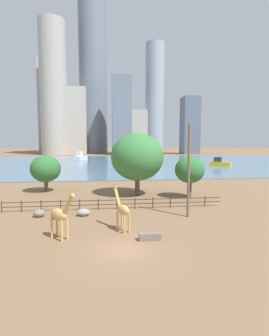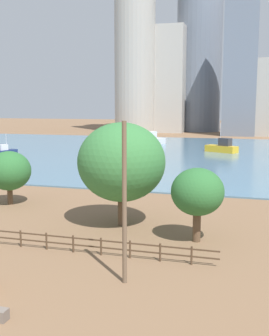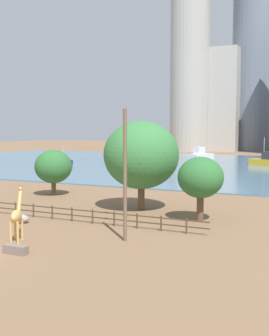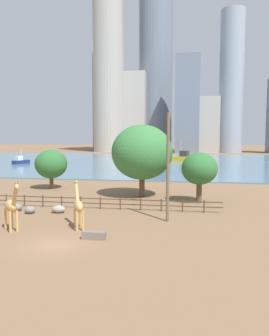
# 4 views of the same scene
# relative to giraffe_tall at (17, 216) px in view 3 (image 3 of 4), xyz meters

# --- Properties ---
(ground_plane) EXTENTS (400.00, 400.00, 0.00)m
(ground_plane) POSITION_rel_giraffe_tall_xyz_m (-0.33, 75.59, -1.95)
(ground_plane) COLOR brown
(harbor_water) EXTENTS (180.00, 86.00, 0.20)m
(harbor_water) POSITION_rel_giraffe_tall_xyz_m (-0.33, 72.59, -1.85)
(harbor_water) COLOR slate
(harbor_water) RESTS_ON ground
(giraffe_tall) EXTENTS (1.69, 2.72, 4.13)m
(giraffe_tall) POSITION_rel_giraffe_tall_xyz_m (0.00, 0.00, 0.00)
(giraffe_tall) COLOR tan
(giraffe_tall) RESTS_ON ground
(utility_pole) EXTENTS (0.28, 0.28, 9.91)m
(utility_pole) POSITION_rel_giraffe_tall_xyz_m (7.30, 3.55, 3.01)
(utility_pole) COLOR brown
(utility_pole) RESTS_ON ground
(boulder_small) EXTENTS (1.42, 1.03, 0.78)m
(boulder_small) POSITION_rel_giraffe_tall_xyz_m (-3.92, 5.14, -1.56)
(boulder_small) COLOR gray
(boulder_small) RESTS_ON ground
(feeding_trough) EXTENTS (1.80, 0.60, 0.60)m
(feeding_trough) POSITION_rel_giraffe_tall_xyz_m (2.10, -2.62, -1.65)
(feeding_trough) COLOR #72665B
(feeding_trough) RESTS_ON ground
(enclosure_fence) EXTENTS (26.12, 0.14, 1.30)m
(enclosure_fence) POSITION_rel_giraffe_tall_xyz_m (-0.72, 7.59, -1.19)
(enclosure_fence) COLOR #4C3826
(enclosure_fence) RESTS_ON ground
(tree_left_large) EXTENTS (4.75, 4.75, 5.85)m
(tree_left_large) POSITION_rel_giraffe_tall_xyz_m (-10.96, 19.68, 1.75)
(tree_left_large) COLOR brown
(tree_left_large) RESTS_ON ground
(tree_center_broad) EXTENTS (4.20, 4.20, 5.94)m
(tree_center_broad) POSITION_rel_giraffe_tall_xyz_m (10.46, 12.65, 2.06)
(tree_center_broad) COLOR brown
(tree_center_broad) RESTS_ON ground
(tree_right_tall) EXTENTS (7.85, 7.85, 9.31)m
(tree_right_tall) POSITION_rel_giraffe_tall_xyz_m (3.28, 15.41, 3.81)
(tree_right_tall) COLOR brown
(tree_right_tall) RESTS_ON ground
(boat_ferry) EXTENTS (5.52, 8.50, 3.52)m
(boat_ferry) POSITION_rel_giraffe_tall_xyz_m (-11.90, 89.55, -0.56)
(boat_ferry) COLOR silver
(boat_ferry) RESTS_ON harbor_water
(boat_tug) EXTENTS (3.44, 5.25, 4.45)m
(boat_tug) POSITION_rel_giraffe_tall_xyz_m (-37.04, 58.75, -1.01)
(boat_tug) COLOR navy
(boat_tug) RESTS_ON harbor_water
(boat_barge) EXTENTS (7.67, 5.73, 6.56)m
(boat_barge) POSITION_rel_giraffe_tall_xyz_m (7.45, 76.28, -0.66)
(boat_barge) COLOR gold
(boat_barge) RESTS_ON harbor_water
(skyline_tower_glass) EXTENTS (17.99, 17.99, 108.43)m
(skyline_tower_glass) POSITION_rel_giraffe_tall_xyz_m (-8.65, 154.46, 52.26)
(skyline_tower_glass) COLOR slate
(skyline_tower_glass) RESTS_ON ground
(skyline_block_left) EXTENTS (8.31, 14.16, 61.97)m
(skyline_block_left) POSITION_rel_giraffe_tall_xyz_m (-40.68, 163.30, 29.03)
(skyline_block_left) COLOR #ADA89E
(skyline_block_left) RESTS_ON ground
(skyline_block_right) EXTENTS (15.56, 15.56, 76.97)m
(skyline_block_right) POSITION_rel_giraffe_tall_xyz_m (-30.97, 138.29, 36.53)
(skyline_block_right) COLOR #ADA89E
(skyline_block_right) RESTS_ON ground
(skyline_tower_far) EXTENTS (17.66, 14.89, 40.54)m
(skyline_tower_far) POSITION_rel_giraffe_tall_xyz_m (-21.36, 145.81, 18.32)
(skyline_tower_far) COLOR #B7B2A8
(skyline_tower_far) RESTS_ON ground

